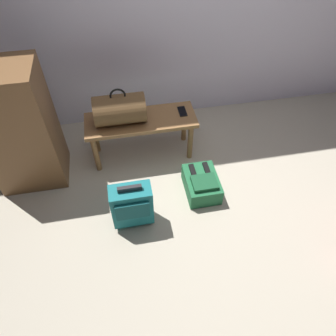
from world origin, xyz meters
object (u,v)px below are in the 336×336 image
object	(u,v)px
side_cabinet	(18,129)
backpack_green	(202,184)
bench	(141,125)
suitcase_small_teal	(132,205)
cell_phone	(182,111)
duffel_bag_brown	(120,109)

from	to	relation	value
side_cabinet	backpack_green	bearing A→B (deg)	-18.23
bench	side_cabinet	world-z (taller)	side_cabinet
suitcase_small_teal	side_cabinet	bearing A→B (deg)	139.99
bench	backpack_green	world-z (taller)	bench
cell_phone	backpack_green	size ratio (longest dim) A/B	0.38
duffel_bag_brown	side_cabinet	size ratio (longest dim) A/B	0.40
suitcase_small_teal	backpack_green	world-z (taller)	suitcase_small_teal
bench	backpack_green	size ratio (longest dim) A/B	2.63
bench	duffel_bag_brown	distance (m)	0.26
backpack_green	suitcase_small_teal	bearing A→B (deg)	-161.11
duffel_bag_brown	cell_phone	distance (m)	0.58
cell_phone	backpack_green	world-z (taller)	cell_phone
suitcase_small_teal	backpack_green	size ratio (longest dim) A/B	1.21
cell_phone	side_cabinet	world-z (taller)	side_cabinet
bench	suitcase_small_teal	xyz separation A→B (m)	(-0.18, -0.78, -0.13)
cell_phone	side_cabinet	bearing A→B (deg)	-175.22
duffel_bag_brown	backpack_green	world-z (taller)	duffel_bag_brown
bench	side_cabinet	distance (m)	1.02
bench	backpack_green	bearing A→B (deg)	-51.62
suitcase_small_teal	backpack_green	bearing A→B (deg)	18.89
bench	side_cabinet	xyz separation A→B (m)	(-1.00, -0.09, 0.18)
duffel_bag_brown	suitcase_small_teal	xyz separation A→B (m)	(-0.01, -0.78, -0.33)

